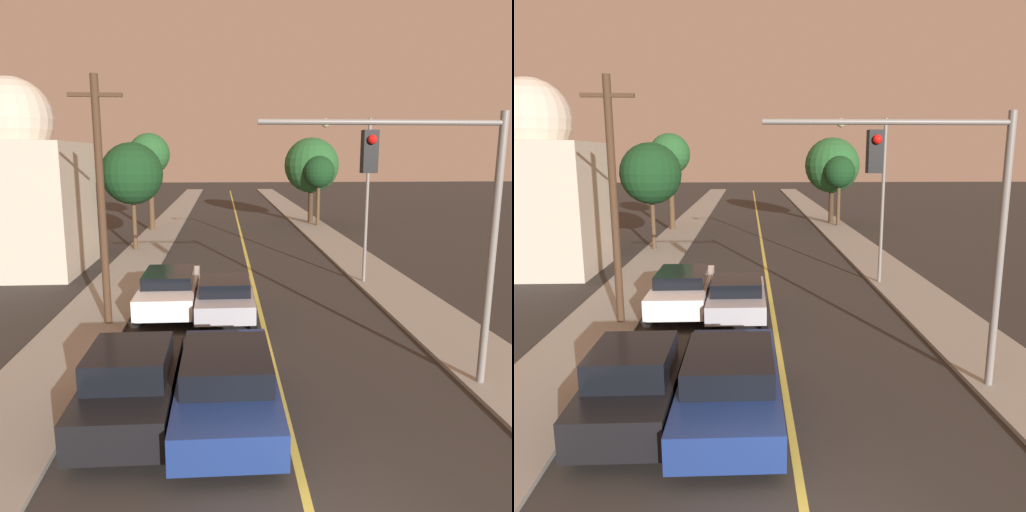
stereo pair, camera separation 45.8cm
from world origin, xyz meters
The scene contains 15 objects.
road_surface centered at (0.00, 36.00, 0.01)m, with size 8.79×80.00×0.01m.
sidewalk_left centered at (-5.64, 36.00, 0.06)m, with size 2.50×80.00×0.12m.
sidewalk_right centered at (5.64, 36.00, 0.06)m, with size 2.50×80.00×0.12m.
car_near_lane_front centered at (-1.23, 3.86, 0.78)m, with size 2.12×5.06×1.52m.
car_near_lane_second centered at (-1.23, 10.41, 0.75)m, with size 1.99×3.97×1.39m.
car_outer_lane_front centered at (-3.16, 3.77, 0.83)m, with size 1.90×4.09×1.67m.
car_outer_lane_second centered at (-3.16, 11.42, 0.79)m, with size 2.00×5.02×1.46m.
traffic_signal_mast centered at (3.53, 4.86, 4.38)m, with size 5.40×0.42×6.22m.
streetlamp_right centered at (4.24, 14.64, 4.52)m, with size 2.07×0.36×6.78m.
utility_pole_left centered at (-4.99, 9.85, 4.11)m, with size 1.60×0.24×7.65m.
tree_left_near centered at (-6.29, 22.86, 4.42)m, with size 3.45×3.45×6.04m.
tree_left_far centered at (-6.40, 30.77, 5.46)m, with size 2.91×2.91×6.88m.
tree_right_near centered at (5.86, 34.17, 4.66)m, with size 4.34×4.34×6.72m.
tree_right_far centered at (6.11, 32.32, 4.17)m, with size 2.43×2.43×5.32m.
domed_building_left centered at (-10.76, 18.20, 3.84)m, with size 5.74×5.74×8.90m.
Camera 2 is at (-0.82, -5.84, 5.39)m, focal length 35.00 mm.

